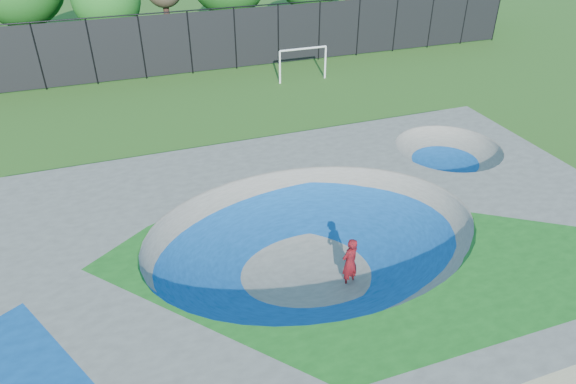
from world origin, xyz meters
name	(u,v)px	position (x,y,z in m)	size (l,w,h in m)	color
ground	(312,265)	(0.00, 0.00, 0.00)	(120.00, 120.00, 0.00)	#2B5A19
skate_deck	(313,247)	(0.00, 0.00, 0.75)	(22.00, 14.00, 1.50)	gray
skater	(350,262)	(0.75, -1.21, 0.87)	(0.63, 0.42, 1.73)	red
skateboard	(348,283)	(0.75, -1.21, 0.03)	(0.78, 0.22, 0.05)	black
soccer_goal	(303,58)	(6.33, 17.19, 1.46)	(3.18, 0.12, 2.10)	white
fence	(190,42)	(0.00, 21.00, 2.10)	(48.09, 0.09, 4.04)	black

